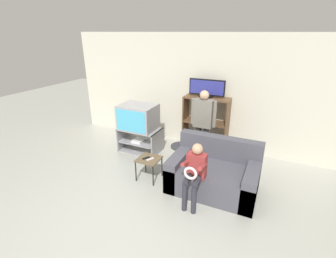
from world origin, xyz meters
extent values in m
plane|color=#ADADA3|center=(0.00, 0.00, 0.00)|extent=(18.00, 18.00, 0.00)
cube|color=silver|center=(0.00, 3.23, 1.30)|extent=(6.40, 0.06, 2.60)
cube|color=#939399|center=(-0.96, 2.31, 0.01)|extent=(0.93, 0.57, 0.02)
cube|color=#939399|center=(-0.96, 2.31, 0.24)|extent=(0.90, 0.57, 0.02)
cube|color=#939399|center=(-0.96, 2.31, 0.53)|extent=(0.93, 0.57, 0.02)
cube|color=#939399|center=(-1.41, 2.31, 0.27)|extent=(0.03, 0.57, 0.54)
cube|color=#939399|center=(-0.51, 2.31, 0.27)|extent=(0.03, 0.57, 0.54)
cube|color=white|center=(-0.96, 2.24, 0.28)|extent=(0.24, 0.28, 0.05)
cube|color=#9E9EA3|center=(-0.99, 2.31, 0.82)|extent=(0.80, 0.62, 0.56)
cube|color=#4CB7E0|center=(-0.99, 1.99, 0.82)|extent=(0.72, 0.01, 0.48)
cube|color=brown|center=(-0.10, 2.97, 0.64)|extent=(0.03, 0.39, 1.27)
cube|color=brown|center=(0.88, 2.97, 0.64)|extent=(0.03, 0.39, 1.27)
cube|color=brown|center=(0.39, 2.97, 0.02)|extent=(0.94, 0.39, 0.03)
cube|color=brown|center=(0.39, 2.97, 0.70)|extent=(0.94, 0.39, 0.03)
cube|color=brown|center=(0.39, 2.97, 1.26)|extent=(0.94, 0.39, 0.03)
cube|color=#9E7A4C|center=(0.21, 2.91, 0.83)|extent=(0.18, 0.04, 0.22)
cube|color=black|center=(0.37, 2.99, 1.29)|extent=(0.28, 0.20, 0.04)
cube|color=black|center=(0.37, 2.99, 1.49)|extent=(0.79, 0.04, 0.35)
cube|color=#333899|center=(0.37, 2.97, 1.49)|extent=(0.74, 0.01, 0.30)
cylinder|color=black|center=(0.11, 1.72, 0.27)|extent=(0.19, 0.19, 0.55)
cylinder|color=black|center=(0.38, 1.72, 0.27)|extent=(0.19, 0.19, 0.55)
cylinder|color=black|center=(0.11, 1.99, 0.27)|extent=(0.19, 0.19, 0.55)
cylinder|color=black|center=(0.38, 1.99, 0.27)|extent=(0.19, 0.19, 0.55)
cylinder|color=#333338|center=(0.25, 1.86, 0.54)|extent=(0.41, 0.41, 0.02)
cube|color=brown|center=(-0.20, 1.35, 0.42)|extent=(0.41, 0.41, 0.02)
cylinder|color=black|center=(-0.38, 1.17, 0.20)|extent=(0.02, 0.02, 0.41)
cylinder|color=black|center=(-0.02, 1.17, 0.20)|extent=(0.02, 0.02, 0.41)
cylinder|color=black|center=(-0.38, 1.53, 0.20)|extent=(0.02, 0.02, 0.41)
cylinder|color=black|center=(-0.02, 1.53, 0.20)|extent=(0.02, 0.02, 0.41)
cube|color=black|center=(-0.24, 1.34, 0.44)|extent=(0.10, 0.14, 0.02)
cube|color=silver|center=(-0.15, 1.33, 0.44)|extent=(0.10, 0.14, 0.02)
cube|color=#4C4C56|center=(0.99, 1.53, 0.23)|extent=(1.49, 0.96, 0.45)
cube|color=#4C4C56|center=(0.99, 1.91, 0.66)|extent=(1.49, 0.20, 0.41)
cube|color=#4C4C56|center=(0.35, 1.53, 0.29)|extent=(0.22, 0.96, 0.57)
cube|color=#4C4C56|center=(1.62, 1.53, 0.29)|extent=(0.22, 0.96, 0.57)
cylinder|color=#2D2D33|center=(0.38, 2.48, 0.38)|extent=(0.11, 0.11, 0.77)
cylinder|color=#2D2D33|center=(0.55, 2.48, 0.38)|extent=(0.11, 0.11, 0.77)
cube|color=gray|center=(0.47, 2.48, 1.06)|extent=(0.38, 0.20, 0.58)
cylinder|color=gray|center=(0.24, 2.48, 1.07)|extent=(0.08, 0.08, 0.55)
cylinder|color=gray|center=(0.70, 2.48, 1.07)|extent=(0.08, 0.08, 0.55)
sphere|color=#DBAD89|center=(0.47, 2.48, 1.44)|extent=(0.19, 0.19, 0.19)
cylinder|color=#2D2D38|center=(0.73, 0.81, 0.23)|extent=(0.08, 0.08, 0.45)
cylinder|color=#2D2D38|center=(0.88, 0.81, 0.23)|extent=(0.08, 0.08, 0.45)
cylinder|color=#2D2D38|center=(0.73, 0.96, 0.50)|extent=(0.09, 0.30, 0.09)
cylinder|color=#2D2D38|center=(0.88, 0.96, 0.50)|extent=(0.09, 0.30, 0.09)
cube|color=#993333|center=(0.81, 1.11, 0.66)|extent=(0.30, 0.17, 0.41)
cylinder|color=#993333|center=(0.67, 0.98, 0.74)|extent=(0.06, 0.31, 0.14)
cylinder|color=#993333|center=(0.94, 0.98, 0.74)|extent=(0.06, 0.31, 0.14)
sphere|color=tan|center=(0.81, 1.11, 0.95)|extent=(0.17, 0.17, 0.17)
torus|color=white|center=(0.81, 0.82, 0.68)|extent=(0.21, 0.04, 0.21)
camera|label=1|loc=(1.80, -2.09, 2.61)|focal=26.00mm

